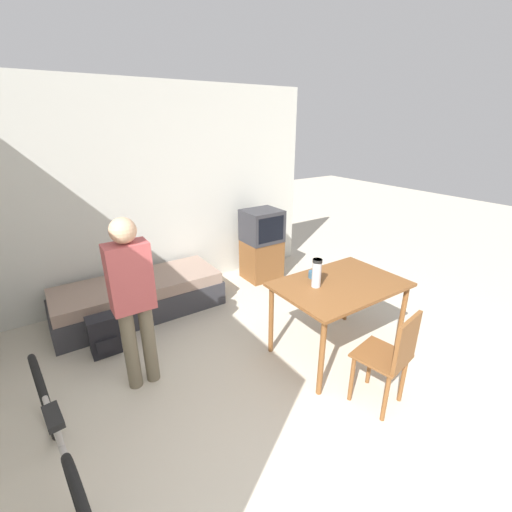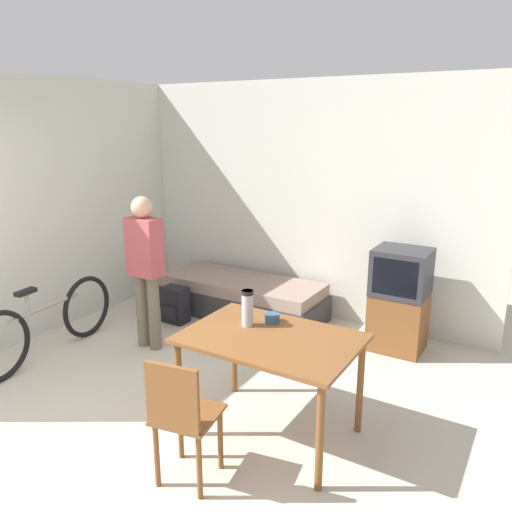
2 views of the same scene
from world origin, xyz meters
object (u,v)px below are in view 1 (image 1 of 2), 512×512
(daybed, at_px, (140,297))
(mate_bowl, at_px, (314,275))
(backpack, at_px, (104,335))
(person_standing, at_px, (132,295))
(dining_table, at_px, (339,292))
(wooden_chair, at_px, (391,356))
(tv, at_px, (262,244))
(bicycle, at_px, (60,445))
(thermos_flask, at_px, (317,272))

(daybed, height_order, mate_bowl, mate_bowl)
(backpack, bearing_deg, person_standing, -72.84)
(dining_table, height_order, wooden_chair, wooden_chair)
(daybed, height_order, backpack, daybed)
(mate_bowl, bearing_deg, wooden_chair, -94.35)
(tv, relative_size, bicycle, 0.60)
(wooden_chair, distance_m, mate_bowl, 1.05)
(tv, bearing_deg, person_standing, -149.86)
(bicycle, relative_size, backpack, 4.14)
(dining_table, relative_size, person_standing, 0.79)
(daybed, height_order, bicycle, bicycle)
(daybed, distance_m, bicycle, 2.18)
(person_standing, bearing_deg, wooden_chair, -41.45)
(dining_table, xyz_separation_m, mate_bowl, (-0.12, 0.23, 0.12))
(dining_table, distance_m, thermos_flask, 0.35)
(tv, height_order, backpack, tv)
(backpack, bearing_deg, mate_bowl, -29.40)
(person_standing, bearing_deg, bicycle, -136.21)
(person_standing, height_order, mate_bowl, person_standing)
(daybed, xyz_separation_m, tv, (1.84, 0.03, 0.31))
(daybed, relative_size, person_standing, 1.27)
(person_standing, height_order, thermos_flask, person_standing)
(daybed, distance_m, backpack, 0.80)
(thermos_flask, bearing_deg, dining_table, -18.40)
(daybed, xyz_separation_m, bicycle, (-1.04, -1.91, 0.12))
(thermos_flask, relative_size, backpack, 0.66)
(thermos_flask, bearing_deg, backpack, 145.34)
(tv, relative_size, dining_table, 0.85)
(thermos_flask, bearing_deg, bicycle, -177.04)
(tv, bearing_deg, backpack, -165.37)
(wooden_chair, relative_size, backpack, 2.11)
(tv, relative_size, wooden_chair, 1.18)
(wooden_chair, xyz_separation_m, mate_bowl, (0.08, 1.00, 0.31))
(bicycle, relative_size, mate_bowl, 14.92)
(person_standing, relative_size, mate_bowl, 13.38)
(dining_table, xyz_separation_m, backpack, (-1.98, 1.28, -0.48))
(wooden_chair, height_order, thermos_flask, thermos_flask)
(mate_bowl, relative_size, backpack, 0.28)
(tv, height_order, person_standing, person_standing)
(dining_table, height_order, person_standing, person_standing)
(dining_table, relative_size, mate_bowl, 10.55)
(daybed, relative_size, tv, 1.88)
(mate_bowl, bearing_deg, tv, 72.65)
(tv, xyz_separation_m, backpack, (-2.38, -0.62, -0.32))
(tv, xyz_separation_m, wooden_chair, (-0.60, -2.66, -0.03))
(daybed, height_order, person_standing, person_standing)
(wooden_chair, distance_m, backpack, 2.73)
(thermos_flask, height_order, mate_bowl, thermos_flask)
(tv, distance_m, wooden_chair, 2.73)
(thermos_flask, xyz_separation_m, mate_bowl, (0.12, 0.15, -0.12))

